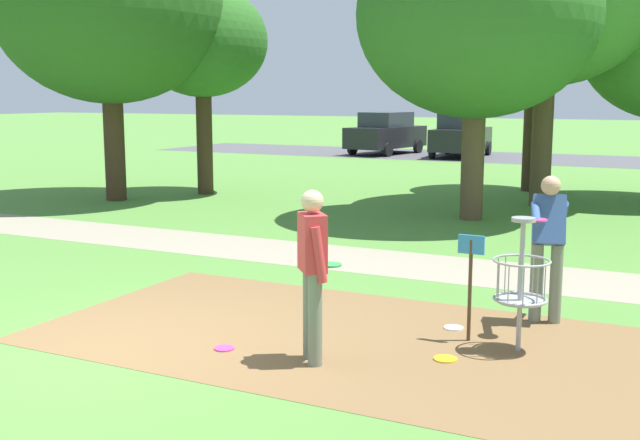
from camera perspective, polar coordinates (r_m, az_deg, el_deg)
ground_plane at (r=8.35m, az=-15.88°, el=-9.31°), size 160.00×160.00×0.00m
dirt_tee_pad at (r=8.50m, az=1.59°, el=-8.60°), size 6.61×3.62×0.01m
disc_golf_basket at (r=8.14m, az=14.19°, el=-4.21°), size 0.98×0.58×1.39m
player_foreground_watching at (r=9.16m, az=16.45°, el=-1.34°), size 0.44×1.17×1.71m
player_throwing at (r=7.49m, az=-0.54°, el=-3.40°), size 0.45×0.46×1.71m
frisbee_by_tee at (r=8.91m, az=9.81°, el=-7.84°), size 0.22×0.22×0.02m
frisbee_far_left at (r=8.17m, az=-7.06°, el=-9.38°), size 0.21×0.21×0.02m
frisbee_far_right at (r=7.90m, az=9.23°, el=-10.08°), size 0.24×0.24×0.02m
tree_near_left at (r=16.53m, az=11.51°, el=14.55°), size 4.93×4.93×6.30m
tree_mid_left at (r=19.95m, az=-15.32°, el=14.96°), size 5.52×5.52×7.07m
tree_mid_right at (r=20.68m, az=-8.67°, el=12.82°), size 3.39×3.39×5.41m
tree_far_center at (r=21.81m, az=15.56°, el=12.67°), size 3.30×3.30×5.48m
parking_lot_strip at (r=32.97m, az=16.99°, el=4.31°), size 36.00×6.00×0.01m
parked_car_leftmost at (r=34.49m, az=4.88°, el=6.40°), size 2.50×4.45×1.84m
parked_car_center_left at (r=33.30m, az=10.38°, el=6.18°), size 2.17×4.30×1.84m
gravel_path at (r=12.62m, az=0.48°, el=-2.67°), size 40.00×1.79×0.00m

